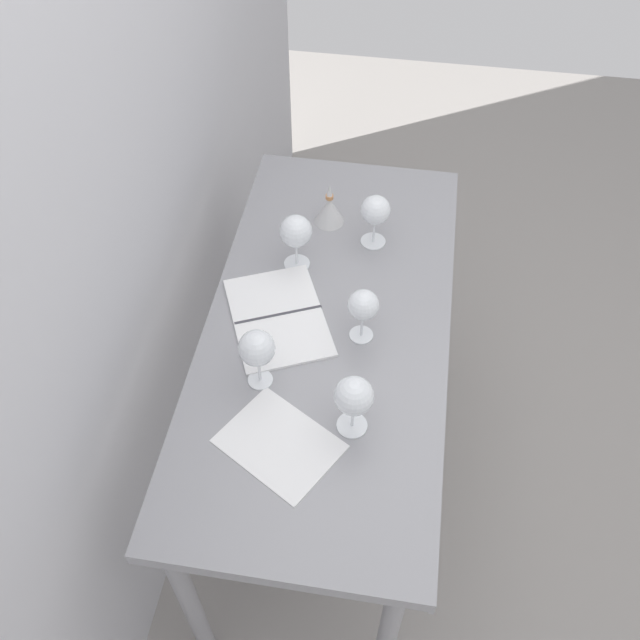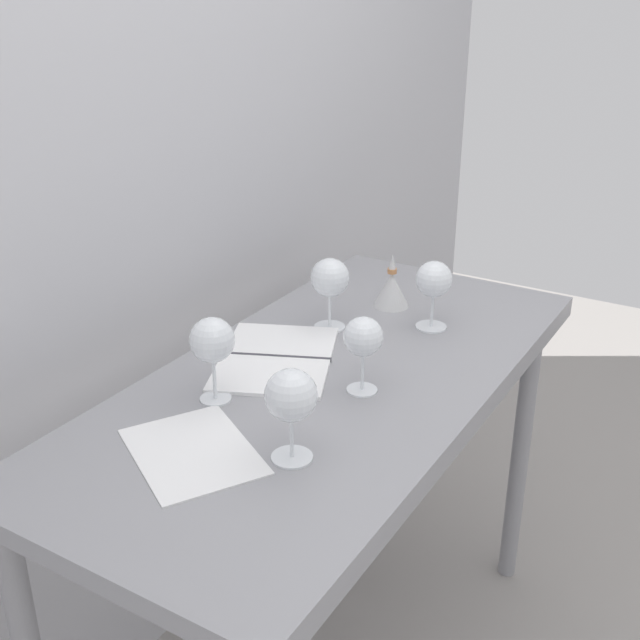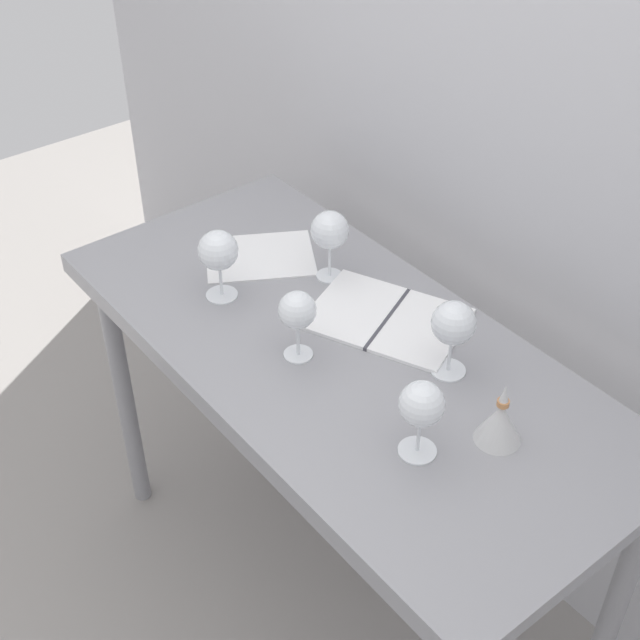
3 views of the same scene
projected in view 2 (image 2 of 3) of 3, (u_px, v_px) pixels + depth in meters
back_wall at (139, 160)px, 1.77m from camera, size 3.80×0.04×2.60m
steel_counter at (330, 417)px, 1.74m from camera, size 1.40×0.65×0.90m
wine_glass_near_right at (434, 281)px, 1.87m from camera, size 0.09×0.09×0.17m
wine_glass_near_left at (291, 398)px, 1.36m from camera, size 0.09×0.09×0.17m
wine_glass_far_right at (330, 280)px, 1.86m from camera, size 0.09×0.09×0.17m
wine_glass_near_center at (363, 339)px, 1.58m from camera, size 0.08×0.08×0.16m
wine_glass_far_left at (212, 342)px, 1.54m from camera, size 0.09×0.09×0.18m
open_notebook at (276, 358)px, 1.76m from camera, size 0.41×0.36×0.01m
tasting_sheet_upper at (193, 451)px, 1.42m from camera, size 0.31×0.33×0.00m
decanter_funnel at (391, 289)px, 2.02m from camera, size 0.09×0.09×0.14m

